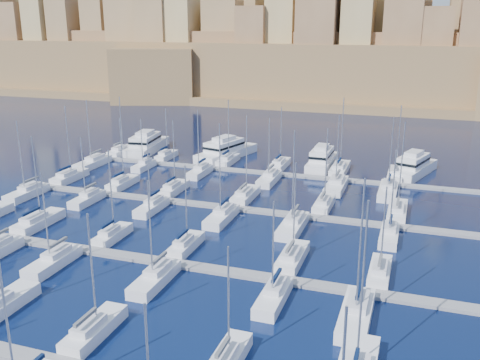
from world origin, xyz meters
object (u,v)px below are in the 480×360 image
(motor_yacht_a, at_px, (146,144))
(sailboat_4, at_px, (227,360))
(motor_yacht_c, at_px, (322,160))
(motor_yacht_d, at_px, (414,167))
(motor_yacht_b, at_px, (226,150))

(motor_yacht_a, bearing_deg, sailboat_4, -56.96)
(motor_yacht_a, bearing_deg, motor_yacht_c, -1.84)
(motor_yacht_a, distance_m, motor_yacht_c, 41.83)
(motor_yacht_a, bearing_deg, motor_yacht_d, -0.94)
(motor_yacht_a, bearing_deg, motor_yacht_b, 0.37)
(motor_yacht_c, relative_size, motor_yacht_d, 0.92)
(motor_yacht_c, height_order, motor_yacht_d, same)
(motor_yacht_c, xyz_separation_m, motor_yacht_d, (18.28, 0.36, 0.00))
(motor_yacht_d, bearing_deg, sailboat_4, -101.23)
(motor_yacht_b, bearing_deg, sailboat_4, -69.66)
(sailboat_4, xyz_separation_m, motor_yacht_c, (-4.39, 69.67, 1.01))
(sailboat_4, xyz_separation_m, motor_yacht_b, (-26.37, 71.14, 1.01))
(motor_yacht_b, height_order, motor_yacht_d, same)
(motor_yacht_a, xyz_separation_m, motor_yacht_c, (41.80, -1.35, 0.00))
(motor_yacht_b, bearing_deg, motor_yacht_c, -3.84)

